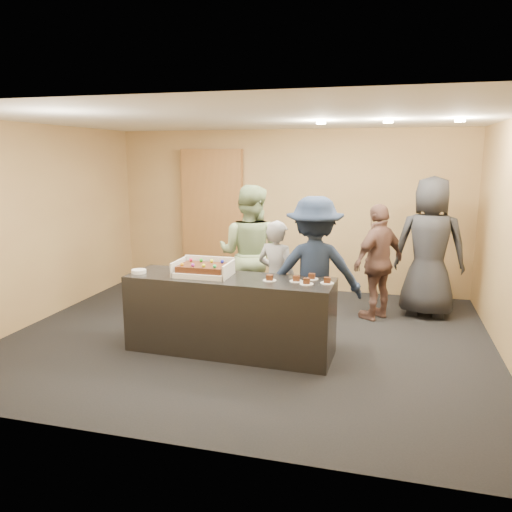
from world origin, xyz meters
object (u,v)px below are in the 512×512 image
sheet_cake (203,267)px  person_sage_man (250,254)px  plate_stack (139,271)px  person_brown_extra (379,262)px  storage_cabinet (213,218)px  person_navy_man (314,272)px  cake_box (204,271)px  serving_counter (230,315)px  person_server_grey (277,279)px  person_dark_suit (430,247)px

sheet_cake → person_sage_man: 1.20m
plate_stack → person_sage_man: size_ratio=0.09×
plate_stack → person_brown_extra: 3.27m
storage_cabinet → person_navy_man: storage_cabinet is taller
storage_cabinet → plate_stack: size_ratio=13.74×
cake_box → person_navy_man: size_ratio=0.35×
cake_box → person_navy_man: 1.31m
person_brown_extra → storage_cabinet: bearing=-75.2°
serving_counter → person_sage_man: (-0.09, 1.17, 0.49)m
cake_box → person_brown_extra: size_ratio=0.39×
plate_stack → person_sage_man: person_sage_man is taller
plate_stack → person_server_grey: person_server_grey is taller
person_server_grey → person_sage_man: 0.72m
storage_cabinet → sheet_cake: bearing=-72.3°
storage_cabinet → cake_box: bearing=-72.1°
person_server_grey → person_brown_extra: size_ratio=0.91×
person_server_grey → cake_box: bearing=61.7°
cake_box → person_dark_suit: (2.64, 2.00, 0.06)m
cake_box → person_dark_suit: 3.31m
storage_cabinet → plate_stack: bearing=-87.1°
serving_counter → storage_cabinet: (-1.26, 2.93, 0.74)m
sheet_cake → person_dark_suit: person_dark_suit is taller
storage_cabinet → sheet_cake: size_ratio=4.36×
plate_stack → person_brown_extra: size_ratio=0.11×
person_navy_man → cake_box: bearing=8.0°
person_server_grey → person_navy_man: person_navy_man is taller
person_navy_man → person_dark_suit: 2.09m
storage_cabinet → plate_stack: (0.15, -3.01, -0.27)m
person_server_grey → person_dark_suit: 2.35m
sheet_cake → person_dark_suit: 3.33m
cake_box → person_navy_man: person_navy_man is taller
serving_counter → person_server_grey: person_server_grey is taller
sheet_cake → person_brown_extra: bearing=41.3°
person_dark_suit → person_sage_man: bearing=25.1°
cake_box → sheet_cake: size_ratio=1.17×
storage_cabinet → person_sage_man: storage_cabinet is taller
storage_cabinet → person_server_grey: storage_cabinet is taller
sheet_cake → person_brown_extra: (1.95, 1.71, -0.18)m
sheet_cake → person_sage_man: size_ratio=0.29×
person_server_grey → person_sage_man: size_ratio=0.79×
person_sage_man → person_dark_suit: 2.55m
plate_stack → storage_cabinet: bearing=92.9°
person_brown_extra → person_dark_suit: size_ratio=0.81×
person_dark_suit → sheet_cake: bearing=43.1°
plate_stack → person_brown_extra: bearing=33.2°
plate_stack → person_sage_man: bearing=50.9°
storage_cabinet → person_dark_suit: (3.57, -0.91, -0.19)m
person_navy_man → person_server_grey: bearing=-34.3°
sheet_cake → person_server_grey: size_ratio=0.37×
storage_cabinet → person_navy_man: (2.16, -2.45, -0.29)m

